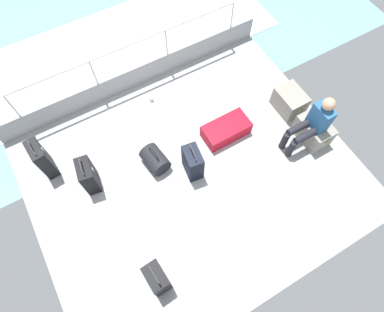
% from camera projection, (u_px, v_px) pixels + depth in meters
% --- Properties ---
extents(ground_plane, '(4.40, 5.20, 0.06)m').
position_uv_depth(ground_plane, '(193.00, 175.00, 5.51)').
color(ground_plane, '#939699').
extents(gunwale_port, '(0.06, 5.20, 0.45)m').
position_uv_depth(gunwale_port, '(135.00, 76.00, 6.12)').
color(gunwale_port, '#939699').
rests_on(gunwale_port, ground_plane).
extents(railing_port, '(0.04, 4.20, 1.02)m').
position_uv_depth(railing_port, '(130.00, 55.00, 5.63)').
color(railing_port, silver).
rests_on(railing_port, ground_plane).
extents(sea_wake, '(12.00, 12.00, 0.01)m').
position_uv_depth(sea_wake, '(111.00, 49.00, 7.18)').
color(sea_wake, '#6B99A8').
rests_on(sea_wake, ground_plane).
extents(cargo_crate_0, '(0.58, 0.42, 0.41)m').
position_uv_depth(cargo_crate_0, '(290.00, 101.00, 5.90)').
color(cargo_crate_0, gray).
rests_on(cargo_crate_0, ground_plane).
extents(cargo_crate_1, '(0.64, 0.40, 0.42)m').
position_uv_depth(cargo_crate_1, '(313.00, 131.00, 5.62)').
color(cargo_crate_1, gray).
rests_on(cargo_crate_1, ground_plane).
extents(passenger_seated, '(0.34, 0.66, 1.12)m').
position_uv_depth(passenger_seated, '(312.00, 123.00, 5.23)').
color(passenger_seated, '#26598C').
rests_on(passenger_seated, ground_plane).
extents(suitcase_0, '(0.43, 0.82, 0.27)m').
position_uv_depth(suitcase_0, '(226.00, 130.00, 5.71)').
color(suitcase_0, '#B70C1E').
rests_on(suitcase_0, ground_plane).
extents(suitcase_1, '(0.41, 0.23, 0.85)m').
position_uv_depth(suitcase_1, '(43.00, 159.00, 5.21)').
color(suitcase_1, black).
rests_on(suitcase_1, ground_plane).
extents(suitcase_2, '(0.42, 0.29, 0.72)m').
position_uv_depth(suitcase_2, '(193.00, 162.00, 5.25)').
color(suitcase_2, black).
rests_on(suitcase_2, ground_plane).
extents(suitcase_3, '(0.38, 0.27, 0.78)m').
position_uv_depth(suitcase_3, '(157.00, 278.00, 4.47)').
color(suitcase_3, black).
rests_on(suitcase_3, ground_plane).
extents(suitcase_4, '(0.42, 0.27, 0.75)m').
position_uv_depth(suitcase_4, '(88.00, 176.00, 5.13)').
color(suitcase_4, black).
rests_on(suitcase_4, ground_plane).
extents(duffel_bag, '(0.49, 0.39, 0.49)m').
position_uv_depth(duffel_bag, '(155.00, 159.00, 5.41)').
color(duffel_bag, black).
rests_on(duffel_bag, ground_plane).
extents(paper_cup, '(0.08, 0.08, 0.10)m').
position_uv_depth(paper_cup, '(151.00, 99.00, 6.11)').
color(paper_cup, white).
rests_on(paper_cup, ground_plane).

